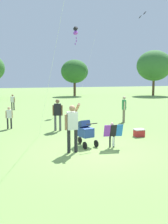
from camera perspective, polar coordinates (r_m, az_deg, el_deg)
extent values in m
plane|color=#75994C|center=(9.51, 2.07, -8.63)|extent=(120.00, 120.00, 0.00)
cylinder|color=brown|center=(37.54, -2.13, 5.18)|extent=(0.36, 0.36, 1.99)
ellipsoid|color=#2D6628|center=(37.52, -2.15, 9.15)|extent=(4.01, 3.61, 3.41)
cylinder|color=brown|center=(39.94, 15.38, 5.31)|extent=(0.36, 0.36, 2.34)
ellipsoid|color=#387033|center=(39.95, 15.55, 10.05)|extent=(5.34, 4.81, 4.54)
cylinder|color=#232328|center=(9.94, 6.72, -6.53)|extent=(0.07, 0.07, 0.48)
cylinder|color=#232328|center=(9.90, 5.88, -6.58)|extent=(0.07, 0.07, 0.48)
cube|color=purple|center=(9.83, 6.34, -4.19)|extent=(0.23, 0.16, 0.36)
cylinder|color=beige|center=(9.87, 7.07, -4.30)|extent=(0.05, 0.05, 0.32)
cylinder|color=beige|center=(9.80, 5.60, -4.36)|extent=(0.05, 0.05, 0.32)
sphere|color=beige|center=(9.78, 6.36, -2.73)|extent=(0.12, 0.12, 0.12)
cube|color=blue|center=(9.72, 8.02, -4.13)|extent=(0.27, 0.20, 0.47)
cube|color=black|center=(9.65, 6.64, -4.20)|extent=(0.27, 0.20, 0.47)
cube|color=purple|center=(9.58, 5.23, -4.26)|extent=(0.27, 0.20, 0.47)
cube|color=white|center=(9.73, 6.63, -6.67)|extent=(0.08, 0.03, 0.36)
cylinder|color=#232328|center=(9.13, -3.45, -6.60)|extent=(0.12, 0.12, 0.84)
cylinder|color=#232328|center=(9.20, -1.84, -6.48)|extent=(0.12, 0.12, 0.84)
cube|color=silver|center=(9.01, -2.67, -1.98)|extent=(0.38, 0.24, 0.63)
cylinder|color=#A37556|center=(8.96, -4.09, -2.33)|extent=(0.09, 0.09, 0.56)
cylinder|color=#A37556|center=(9.14, -1.53, 0.92)|extent=(0.10, 0.52, 0.40)
sphere|color=#A37556|center=(8.94, -2.69, 0.85)|extent=(0.22, 0.22, 0.22)
cylinder|color=black|center=(10.42, -0.92, -6.37)|extent=(0.10, 0.28, 0.28)
cylinder|color=black|center=(9.63, 0.19, -7.56)|extent=(0.10, 0.28, 0.28)
cylinder|color=black|center=(9.90, 2.77, -7.13)|extent=(0.10, 0.28, 0.28)
cube|color=#2D4C93|center=(9.98, 0.31, -4.53)|extent=(0.57, 0.72, 0.36)
cube|color=navy|center=(10.02, -0.08, -2.72)|extent=(0.50, 0.49, 0.35)
cylinder|color=black|center=(9.52, 1.78, -2.68)|extent=(0.48, 0.14, 0.04)
cylinder|color=silver|center=(10.50, -6.63, 13.49)|extent=(0.94, 3.06, 7.48)
cube|color=black|center=(20.56, -1.91, 18.30)|extent=(0.36, 0.39, 0.29)
cube|color=purple|center=(20.51, -1.91, 17.42)|extent=(0.36, 0.39, 0.29)
cube|color=purple|center=(20.43, -1.75, 16.32)|extent=(0.08, 0.04, 0.14)
cube|color=purple|center=(20.38, -1.76, 15.72)|extent=(0.08, 0.05, 0.14)
cube|color=purple|center=(20.36, -1.99, 15.10)|extent=(0.09, 0.07, 0.14)
cylinder|color=silver|center=(19.28, 0.44, 8.87)|extent=(0.90, 2.29, 6.12)
cube|color=black|center=(30.94, 12.55, 20.23)|extent=(0.33, 0.45, 0.36)
cube|color=black|center=(29.94, 13.53, 20.91)|extent=(0.24, 0.31, 0.30)
cylinder|color=#232328|center=(21.91, -15.97, 1.27)|extent=(0.09, 0.09, 0.65)
cylinder|color=#232328|center=(21.80, -15.53, 1.26)|extent=(0.09, 0.09, 0.65)
cube|color=silver|center=(21.80, -15.80, 2.74)|extent=(0.33, 0.31, 0.48)
cylinder|color=#A37556|center=(21.90, -16.18, 2.66)|extent=(0.07, 0.07, 0.43)
cylinder|color=#A37556|center=(21.70, -15.41, 2.65)|extent=(0.07, 0.07, 0.43)
sphere|color=#A37556|center=(21.77, -15.84, 3.64)|extent=(0.17, 0.17, 0.17)
cylinder|color=#7F705B|center=(15.36, 9.04, -0.93)|extent=(0.11, 0.11, 0.78)
cylinder|color=#7F705B|center=(15.60, 8.90, -0.80)|extent=(0.11, 0.11, 0.78)
cube|color=#2D8C4C|center=(15.39, 9.02, 1.64)|extent=(0.31, 0.39, 0.58)
cylinder|color=beige|center=(15.19, 9.14, 1.40)|extent=(0.08, 0.08, 0.52)
cylinder|color=beige|center=(15.61, 8.89, 1.57)|extent=(0.08, 0.08, 0.52)
sphere|color=beige|center=(15.36, 9.05, 3.16)|extent=(0.20, 0.20, 0.20)
cylinder|color=#232328|center=(13.90, -16.10, -2.47)|extent=(0.08, 0.08, 0.57)
cylinder|color=#232328|center=(13.90, -16.84, -2.51)|extent=(0.08, 0.08, 0.57)
cube|color=silver|center=(13.82, -16.55, -0.44)|extent=(0.25, 0.16, 0.43)
cylinder|color=tan|center=(13.83, -15.90, -0.53)|extent=(0.06, 0.06, 0.38)
cylinder|color=tan|center=(13.82, -17.20, -0.59)|extent=(0.06, 0.06, 0.38)
sphere|color=tan|center=(13.78, -16.60, 0.82)|extent=(0.15, 0.15, 0.15)
cylinder|color=#4C4C51|center=(12.94, -6.49, -2.48)|extent=(0.12, 0.12, 0.79)
cylinder|color=#4C4C51|center=(12.91, -5.39, -2.48)|extent=(0.12, 0.12, 0.79)
cube|color=black|center=(12.82, -5.98, 0.56)|extent=(0.40, 0.31, 0.59)
cylinder|color=brown|center=(12.85, -6.94, 0.38)|extent=(0.09, 0.09, 0.53)
cylinder|color=brown|center=(12.81, -5.02, 0.38)|extent=(0.09, 0.09, 0.53)
sphere|color=brown|center=(12.78, -6.01, 2.42)|extent=(0.20, 0.20, 0.20)
cube|color=red|center=(11.91, 12.32, -4.70)|extent=(0.44, 0.32, 0.30)
cube|color=white|center=(11.88, 12.35, -3.88)|extent=(0.45, 0.33, 0.05)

